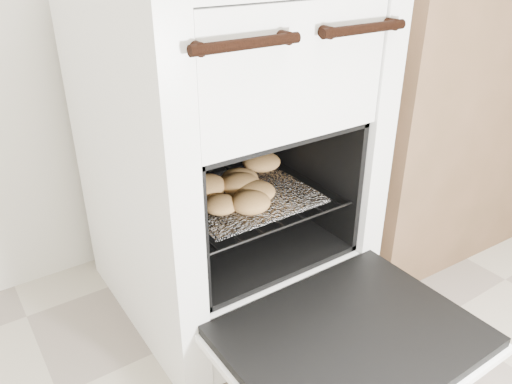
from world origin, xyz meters
TOP-DOWN VIEW (x-y plane):
  - stove at (-0.11, 1.15)m, footprint 0.62×0.69m
  - oven_door at (-0.11, 0.63)m, footprint 0.56×0.43m
  - oven_rack at (-0.11, 1.09)m, footprint 0.45×0.43m
  - foil_sheet at (-0.11, 1.07)m, footprint 0.35×0.31m
  - baked_rolls at (-0.11, 1.08)m, footprint 0.35×0.32m
  - counter at (0.73, 1.13)m, footprint 0.90×0.62m

SIDE VIEW (x-z plane):
  - oven_door at x=-0.11m, z-range 0.19..0.23m
  - oven_rack at x=-0.11m, z-range 0.37..0.38m
  - foil_sheet at x=-0.11m, z-range 0.37..0.38m
  - baked_rolls at x=-0.11m, z-range 0.38..0.43m
  - counter at x=0.73m, z-range 0.00..0.88m
  - stove at x=-0.11m, z-range -0.01..0.94m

